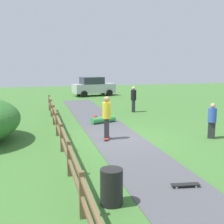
% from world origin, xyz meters
% --- Properties ---
extents(ground_plane, '(60.00, 60.00, 0.00)m').
position_xyz_m(ground_plane, '(0.00, 0.00, 0.00)').
color(ground_plane, '#427533').
extents(asphalt_path, '(2.40, 28.00, 0.02)m').
position_xyz_m(asphalt_path, '(0.00, 0.00, 0.01)').
color(asphalt_path, '#515156').
rests_on(asphalt_path, ground_plane).
extents(wooden_fence, '(0.12, 18.12, 1.10)m').
position_xyz_m(wooden_fence, '(-2.60, 0.00, 0.67)').
color(wooden_fence, brown).
rests_on(wooden_fence, ground_plane).
extents(trash_bin, '(0.56, 0.56, 0.90)m').
position_xyz_m(trash_bin, '(-1.80, -5.95, 0.45)').
color(trash_bin, black).
rests_on(trash_bin, ground_plane).
extents(skater_riding, '(0.48, 0.82, 1.93)m').
position_xyz_m(skater_riding, '(-0.49, 0.04, 1.11)').
color(skater_riding, '#B23326').
rests_on(skater_riding, asphalt_path).
extents(skater_fallen, '(1.52, 1.36, 0.36)m').
position_xyz_m(skater_fallen, '(0.13, 3.65, 0.20)').
color(skater_fallen, green).
rests_on(skater_fallen, asphalt_path).
extents(skateboard_loose, '(0.82, 0.30, 0.08)m').
position_xyz_m(skateboard_loose, '(0.43, -5.53, 0.09)').
color(skateboard_loose, black).
rests_on(skateboard_loose, asphalt_path).
extents(bystander_blue, '(0.52, 0.52, 1.62)m').
position_xyz_m(bystander_blue, '(4.18, -0.94, 0.89)').
color(bystander_blue, '#2D2D33').
rests_on(bystander_blue, ground_plane).
extents(bystander_black, '(0.43, 0.43, 1.78)m').
position_xyz_m(bystander_black, '(3.01, 6.75, 0.99)').
color(bystander_black, '#2D2D33').
rests_on(bystander_black, ground_plane).
extents(parked_car_silver, '(4.43, 2.55, 1.92)m').
position_xyz_m(parked_car_silver, '(2.20, 17.22, 0.96)').
color(parked_car_silver, '#B7B7BC').
rests_on(parked_car_silver, ground_plane).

